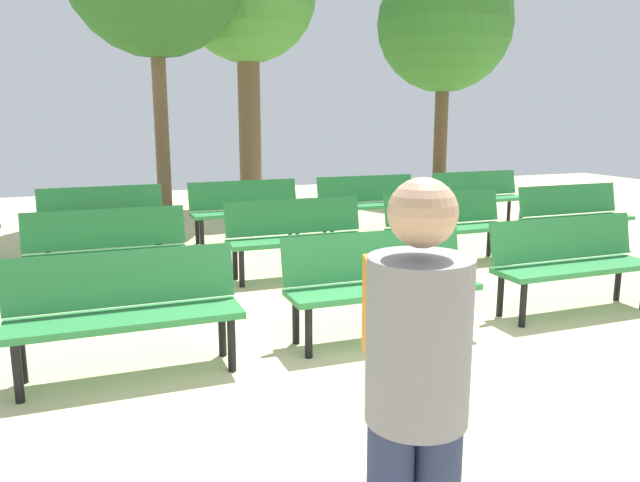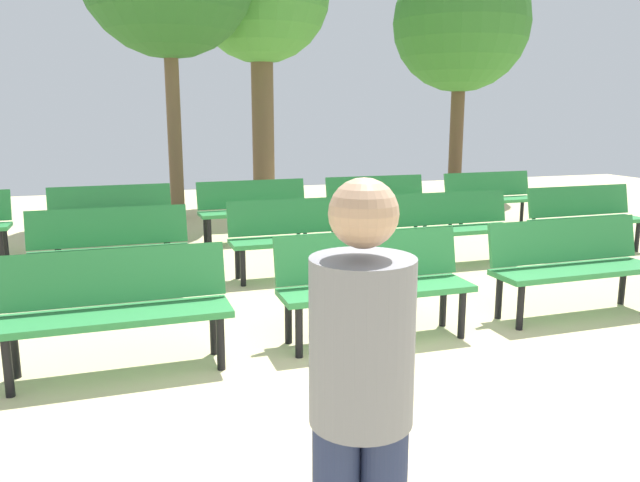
% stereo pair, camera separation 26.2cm
% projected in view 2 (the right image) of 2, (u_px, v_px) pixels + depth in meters
% --- Properties ---
extents(ground_plane, '(24.77, 24.77, 0.00)m').
position_uv_depth(ground_plane, '(477.00, 426.00, 3.74)').
color(ground_plane, beige).
extents(bench_r0_c1, '(1.60, 0.49, 0.87)m').
position_uv_depth(bench_r0_c1, '(116.00, 303.00, 4.47)').
color(bench_r0_c1, '#2D8442').
rests_on(bench_r0_c1, ground_plane).
extents(bench_r0_c2, '(1.61, 0.51, 0.87)m').
position_uv_depth(bench_r0_c2, '(373.00, 279.00, 5.12)').
color(bench_r0_c2, '#2D8442').
rests_on(bench_r0_c2, ground_plane).
extents(bench_r0_c3, '(1.60, 0.49, 0.87)m').
position_uv_depth(bench_r0_c3, '(572.00, 261.00, 5.74)').
color(bench_r0_c3, '#2D8442').
rests_on(bench_r0_c3, ground_plane).
extents(bench_r1_c1, '(1.60, 0.49, 0.87)m').
position_uv_depth(bench_r1_c1, '(110.00, 245.00, 6.43)').
color(bench_r1_c1, '#2D8442').
rests_on(bench_r1_c1, ground_plane).
extents(bench_r1_c2, '(1.60, 0.49, 0.87)m').
position_uv_depth(bench_r1_c2, '(299.00, 233.00, 7.10)').
color(bench_r1_c2, '#2D8442').
rests_on(bench_r1_c2, ground_plane).
extents(bench_r1_c3, '(1.60, 0.48, 0.87)m').
position_uv_depth(bench_r1_c3, '(453.00, 223.00, 7.69)').
color(bench_r1_c3, '#2D8442').
rests_on(bench_r1_c3, ground_plane).
extents(bench_r1_c4, '(1.60, 0.48, 0.87)m').
position_uv_depth(bench_r1_c4, '(584.00, 215.00, 8.34)').
color(bench_r1_c4, '#2D8442').
rests_on(bench_r1_c4, ground_plane).
extents(bench_r2_c1, '(1.61, 0.52, 0.87)m').
position_uv_depth(bench_r2_c1, '(112.00, 214.00, 8.42)').
color(bench_r2_c1, '#2D8442').
rests_on(bench_r2_c1, ground_plane).
extents(bench_r2_c2, '(1.61, 0.52, 0.87)m').
position_uv_depth(bench_r2_c2, '(254.00, 207.00, 9.05)').
color(bench_r2_c2, '#2D8442').
rests_on(bench_r2_c2, ground_plane).
extents(bench_r2_c3, '(1.61, 0.51, 0.87)m').
position_uv_depth(bench_r2_c3, '(378.00, 201.00, 9.67)').
color(bench_r2_c3, '#2D8442').
rests_on(bench_r2_c3, ground_plane).
extents(bench_r2_c4, '(1.61, 0.52, 0.87)m').
position_uv_depth(bench_r2_c4, '(491.00, 195.00, 10.30)').
color(bench_r2_c4, '#2D8442').
rests_on(bench_r2_c4, ground_plane).
extents(tree_0, '(2.95, 2.95, 5.22)m').
position_uv_depth(tree_0, '(461.00, 23.00, 13.45)').
color(tree_0, brown).
rests_on(tree_0, ground_plane).
extents(visitor_with_backpack, '(0.45, 0.59, 1.65)m').
position_uv_depth(visitor_with_backpack, '(360.00, 391.00, 2.07)').
color(visitor_with_backpack, navy).
rests_on(visitor_with_backpack, ground_plane).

